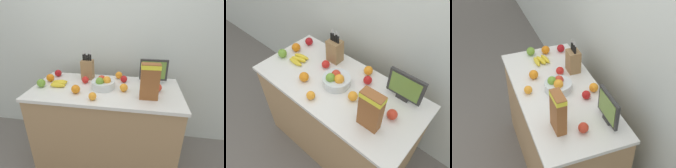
% 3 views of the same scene
% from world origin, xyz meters
% --- Properties ---
extents(ground_plane, '(14.00, 14.00, 0.00)m').
position_xyz_m(ground_plane, '(0.00, 0.00, 0.00)').
color(ground_plane, slate).
extents(wall_back, '(9.00, 0.06, 2.60)m').
position_xyz_m(wall_back, '(0.00, 0.56, 1.30)').
color(wall_back, silver).
rests_on(wall_back, ground_plane).
extents(counter, '(1.45, 0.69, 0.92)m').
position_xyz_m(counter, '(0.00, 0.00, 0.46)').
color(counter, tan).
rests_on(counter, ground_plane).
extents(knife_block, '(0.13, 0.11, 0.32)m').
position_xyz_m(knife_block, '(-0.24, 0.22, 1.03)').
color(knife_block, '#937047').
rests_on(knife_block, counter).
extents(small_monitor, '(0.28, 0.03, 0.25)m').
position_xyz_m(small_monitor, '(0.46, 0.21, 1.05)').
color(small_monitor, '#2D2D2D').
rests_on(small_monitor, counter).
extents(cereal_box, '(0.16, 0.08, 0.32)m').
position_xyz_m(cereal_box, '(0.41, -0.15, 1.09)').
color(cereal_box, brown).
rests_on(cereal_box, counter).
extents(fruit_bowl, '(0.23, 0.23, 0.13)m').
position_xyz_m(fruit_bowl, '(-0.02, -0.01, 0.97)').
color(fruit_bowl, silver).
rests_on(fruit_bowl, counter).
extents(banana_bunch, '(0.17, 0.15, 0.04)m').
position_xyz_m(banana_bunch, '(-0.48, -0.01, 0.94)').
color(banana_bunch, yellow).
rests_on(banana_bunch, counter).
extents(apple_rear, '(0.07, 0.07, 0.07)m').
position_xyz_m(apple_rear, '(-0.23, 0.09, 0.95)').
color(apple_rear, red).
rests_on(apple_rear, counter).
extents(apple_leftmost, '(0.08, 0.08, 0.08)m').
position_xyz_m(apple_leftmost, '(-0.64, -0.07, 0.96)').
color(apple_leftmost, '#6B9E33').
rests_on(apple_leftmost, counter).
extents(apple_front, '(0.08, 0.08, 0.08)m').
position_xyz_m(apple_front, '(0.50, 0.01, 0.96)').
color(apple_front, red).
rests_on(apple_front, counter).
extents(apple_rightmost, '(0.08, 0.08, 0.08)m').
position_xyz_m(apple_rightmost, '(-0.59, 0.23, 0.95)').
color(apple_rightmost, '#A31419').
rests_on(apple_rightmost, counter).
extents(apple_middle, '(0.07, 0.07, 0.07)m').
position_xyz_m(apple_middle, '(0.16, 0.18, 0.95)').
color(apple_middle, red).
rests_on(apple_middle, counter).
extents(orange_by_cereal, '(0.07, 0.07, 0.07)m').
position_xyz_m(orange_by_cereal, '(-0.06, -0.25, 0.95)').
color(orange_by_cereal, orange).
rests_on(orange_by_cereal, counter).
extents(orange_mid_left, '(0.08, 0.08, 0.08)m').
position_xyz_m(orange_mid_left, '(0.10, 0.27, 0.96)').
color(orange_mid_left, orange).
rests_on(orange_mid_left, counter).
extents(orange_back_center, '(0.08, 0.08, 0.08)m').
position_xyz_m(orange_back_center, '(0.18, -0.04, 0.95)').
color(orange_back_center, orange).
rests_on(orange_back_center, counter).
extents(orange_front_center, '(0.08, 0.08, 0.08)m').
position_xyz_m(orange_front_center, '(-0.25, -0.15, 0.96)').
color(orange_front_center, orange).
rests_on(orange_front_center, counter).
extents(orange_near_bowl, '(0.08, 0.08, 0.08)m').
position_xyz_m(orange_near_bowl, '(-0.61, 0.08, 0.96)').
color(orange_near_bowl, orange).
rests_on(orange_near_bowl, counter).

